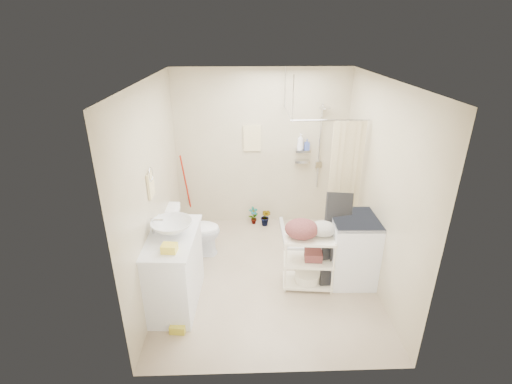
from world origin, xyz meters
TOP-DOWN VIEW (x-y plane):
  - floor at (0.00, 0.00)m, footprint 3.20×3.20m
  - ceiling at (0.00, 0.00)m, footprint 2.80×3.20m
  - wall_back at (0.00, 1.60)m, footprint 2.80×0.04m
  - wall_front at (0.00, -1.60)m, footprint 2.80×0.04m
  - wall_left at (-1.40, 0.00)m, footprint 0.04×3.20m
  - wall_right at (1.40, 0.00)m, footprint 0.04×3.20m
  - vanity at (-1.16, -0.51)m, footprint 0.66×1.10m
  - sink at (-1.12, -0.47)m, footprint 0.53×0.53m
  - counter_basket at (-1.09, -0.85)m, footprint 0.17×0.14m
  - floor_basket at (-1.05, -1.02)m, footprint 0.27×0.22m
  - toilet at (-1.04, 0.58)m, footprint 0.77×0.44m
  - mop at (-1.30, 1.51)m, footprint 0.16×0.16m
  - potted_plant_a at (-0.14, 1.47)m, footprint 0.19×0.17m
  - potted_plant_b at (0.07, 1.39)m, footprint 0.23×0.22m
  - hanging_towel at (-0.15, 1.58)m, footprint 0.28×0.03m
  - towel_ring at (-1.38, -0.20)m, footprint 0.04×0.22m
  - tp_holder at (-1.36, 0.05)m, footprint 0.08×0.12m
  - shower at (0.85, 1.05)m, footprint 1.10×1.10m
  - shampoo_bottle_a at (0.63, 1.52)m, footprint 0.13×0.13m
  - shampoo_bottle_b at (0.74, 1.52)m, footprint 0.08×0.08m
  - washing_machine at (1.14, -0.11)m, footprint 0.65×0.67m
  - laundry_rack at (0.53, -0.24)m, footprint 0.67×0.44m
  - ironing_board at (0.89, -0.14)m, footprint 0.37×0.16m

SIDE VIEW (x-z plane):
  - floor at x=0.00m, z-range 0.00..0.00m
  - floor_basket at x=-1.05m, z-range 0.00..0.13m
  - potted_plant_a at x=-0.14m, z-range 0.00..0.31m
  - potted_plant_b at x=0.07m, z-range 0.00..0.32m
  - toilet at x=-1.04m, z-range 0.00..0.78m
  - laundry_rack at x=0.53m, z-range 0.00..0.88m
  - washing_machine at x=1.14m, z-range 0.00..0.92m
  - vanity at x=-1.16m, z-range 0.00..0.94m
  - ironing_board at x=0.89m, z-range 0.00..1.26m
  - mop at x=-1.30m, z-range 0.00..1.28m
  - tp_holder at x=-1.36m, z-range 0.65..0.79m
  - counter_basket at x=-1.09m, z-range 0.94..1.03m
  - sink at x=-1.12m, z-range 0.94..1.11m
  - shower at x=0.85m, z-range 0.00..2.10m
  - wall_back at x=0.00m, z-range 0.00..2.60m
  - wall_front at x=0.00m, z-range 0.00..2.60m
  - wall_left at x=-1.40m, z-range 0.00..2.60m
  - wall_right at x=1.40m, z-range 0.00..2.60m
  - shampoo_bottle_b at x=0.74m, z-range 1.32..1.49m
  - shampoo_bottle_a at x=0.63m, z-range 1.32..1.58m
  - towel_ring at x=-1.38m, z-range 1.30..1.64m
  - hanging_towel at x=-0.15m, z-range 1.29..1.71m
  - ceiling at x=0.00m, z-range 2.58..2.62m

